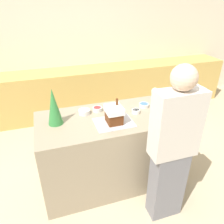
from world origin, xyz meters
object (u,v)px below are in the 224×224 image
Objects in this scene: person at (172,148)px; candy_bowl_far_left at (144,105)px; candy_bowl_center_rear at (136,111)px; baking_tray at (114,123)px; decorative_tree at (54,107)px; gingerbread_house at (114,114)px; candy_bowl_far_right at (156,103)px; candy_bowl_beside_tree at (164,98)px; candy_bowl_front_corner at (97,109)px; candy_bowl_near_tray_left at (84,112)px.

candy_bowl_far_left is at bearing 85.11° from person.
candy_bowl_center_rear is 0.65m from person.
decorative_tree is (-0.59, 0.18, 0.19)m from baking_tray.
gingerbread_house reaches higher than candy_bowl_far_right.
candy_bowl_far_right is 0.18m from candy_bowl_beside_tree.
candy_bowl_front_corner is at bearing 107.69° from gingerbread_house.
baking_tray is at bearing 128.09° from person.
decorative_tree reaches higher than candy_bowl_near_tray_left.
candy_bowl_near_tray_left is (-0.26, 0.30, -0.08)m from gingerbread_house.
candy_bowl_far_right is (0.16, -0.01, 0.00)m from candy_bowl_far_left.
candy_bowl_center_rear is at bearing 98.19° from person.
decorative_tree is 1.23m from candy_bowl_far_right.
decorative_tree is 1.23m from person.
candy_bowl_far_right is (0.63, 0.24, -0.08)m from gingerbread_house.
candy_bowl_far_left is at bearing 3.89° from decorative_tree.
baking_tray is 0.67m from candy_bowl_far_right.
candy_bowl_center_rear is 0.06× the size of person.
candy_bowl_beside_tree is 0.06× the size of person.
candy_bowl_beside_tree is (1.38, 0.15, -0.17)m from decorative_tree.
candy_bowl_center_rear is (-0.48, -0.20, -0.01)m from candy_bowl_beside_tree.
candy_bowl_front_corner reaches higher than baking_tray.
candy_bowl_beside_tree is at bearing 1.21° from candy_bowl_front_corner.
candy_bowl_beside_tree is 0.52m from candy_bowl_center_rear.
gingerbread_house is 2.70× the size of candy_bowl_far_right.
baking_tray is at bearing -157.17° from candy_bowl_center_rear.
candy_bowl_far_right is 0.89m from candy_bowl_near_tray_left.
person is (0.40, -0.51, -0.16)m from gingerbread_house.
gingerbread_house is (0.00, 0.00, 0.10)m from baking_tray.
candy_bowl_far_right is 0.73m from candy_bowl_front_corner.
candy_bowl_far_left is 1.17× the size of candy_bowl_beside_tree.
candy_bowl_near_tray_left is at bearing 19.55° from decorative_tree.
candy_bowl_front_corner is at bearing 174.21° from candy_bowl_far_right.
baking_tray is at bearing -157.03° from candy_bowl_beside_tree.
person is at bearing -51.91° from baking_tray.
gingerbread_house reaches higher than baking_tray.
candy_bowl_center_rear reaches higher than baking_tray.
candy_bowl_far_right is 1.02× the size of candy_bowl_center_rear.
baking_tray is 0.64m from decorative_tree.
candy_bowl_front_corner is at bearing 15.55° from decorative_tree.
candy_bowl_near_tray_left is at bearing 163.62° from candy_bowl_center_rear.
candy_bowl_far_left is at bearing 28.34° from baking_tray.
candy_bowl_beside_tree is at bearing 23.06° from candy_bowl_center_rear.
candy_bowl_beside_tree is (0.16, 0.09, 0.00)m from candy_bowl_far_right.
candy_bowl_beside_tree is at bearing 22.97° from baking_tray.
candy_bowl_beside_tree is 1.05m from candy_bowl_near_tray_left.
candy_bowl_near_tray_left is (0.33, 0.12, -0.17)m from decorative_tree.
baking_tray is 1.04× the size of decorative_tree.
candy_bowl_front_corner reaches higher than candy_bowl_far_left.
candy_bowl_near_tray_left is (-0.89, 0.06, 0.00)m from candy_bowl_far_right.
candy_bowl_front_corner is (-0.73, 0.07, 0.00)m from candy_bowl_far_right.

